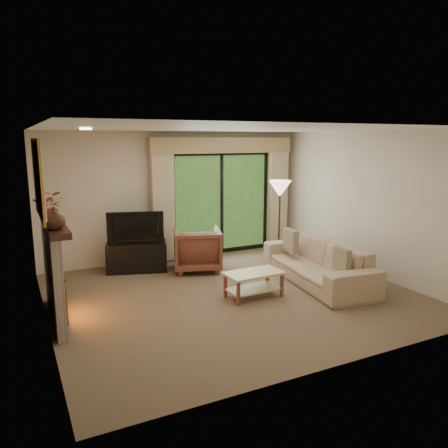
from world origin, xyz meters
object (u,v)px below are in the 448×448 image
media_console (137,256)px  armchair (197,249)px  sofa (317,262)px  coffee_table (254,285)px

media_console → armchair: bearing=-6.7°
armchair → sofa: armchair is taller
sofa → armchair: bearing=-127.6°
media_console → coffee_table: (1.27, -2.19, -0.07)m
media_console → armchair: size_ratio=1.25×
media_console → sofa: size_ratio=0.45×
media_console → sofa: bearing=-20.5°
sofa → media_console: bearing=-120.6°
media_console → armchair: armchair is taller
sofa → coffee_table: 1.37m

